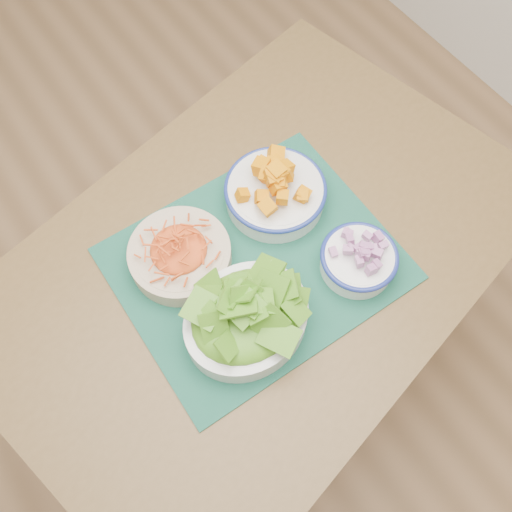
{
  "coord_description": "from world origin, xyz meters",
  "views": [
    {
      "loc": [
        0.04,
        -0.54,
        1.74
      ],
      "look_at": [
        0.31,
        -0.15,
        0.78
      ],
      "focal_mm": 40.0,
      "sensor_mm": 36.0,
      "label": 1
    }
  ],
  "objects_px": {
    "placemat": "(256,263)",
    "lettuce_bowl": "(246,316)",
    "squash_bowl": "(275,189)",
    "onion_bowl": "(359,258)",
    "carrot_bowl": "(179,253)",
    "table": "(260,277)"
  },
  "relations": [
    {
      "from": "table",
      "to": "onion_bowl",
      "type": "relative_size",
      "value": 7.0
    },
    {
      "from": "onion_bowl",
      "to": "carrot_bowl",
      "type": "bearing_deg",
      "value": 142.84
    },
    {
      "from": "lettuce_bowl",
      "to": "carrot_bowl",
      "type": "bearing_deg",
      "value": 93.49
    },
    {
      "from": "squash_bowl",
      "to": "lettuce_bowl",
      "type": "xyz_separation_m",
      "value": [
        -0.2,
        -0.19,
        0.01
      ]
    },
    {
      "from": "placemat",
      "to": "carrot_bowl",
      "type": "height_order",
      "value": "carrot_bowl"
    },
    {
      "from": "onion_bowl",
      "to": "table",
      "type": "bearing_deg",
      "value": 135.58
    },
    {
      "from": "lettuce_bowl",
      "to": "onion_bowl",
      "type": "xyz_separation_m",
      "value": [
        0.24,
        -0.02,
        -0.02
      ]
    },
    {
      "from": "placemat",
      "to": "squash_bowl",
      "type": "xyz_separation_m",
      "value": [
        0.11,
        0.09,
        0.05
      ]
    },
    {
      "from": "lettuce_bowl",
      "to": "onion_bowl",
      "type": "bearing_deg",
      "value": -10.55
    },
    {
      "from": "squash_bowl",
      "to": "onion_bowl",
      "type": "height_order",
      "value": "squash_bowl"
    },
    {
      "from": "table",
      "to": "onion_bowl",
      "type": "distance_m",
      "value": 0.24
    },
    {
      "from": "placemat",
      "to": "lettuce_bowl",
      "type": "xyz_separation_m",
      "value": [
        -0.09,
        -0.09,
        0.05
      ]
    },
    {
      "from": "placemat",
      "to": "carrot_bowl",
      "type": "distance_m",
      "value": 0.15
    },
    {
      "from": "placemat",
      "to": "lettuce_bowl",
      "type": "relative_size",
      "value": 2.03
    },
    {
      "from": "table",
      "to": "carrot_bowl",
      "type": "bearing_deg",
      "value": 139.19
    },
    {
      "from": "table",
      "to": "squash_bowl",
      "type": "height_order",
      "value": "squash_bowl"
    },
    {
      "from": "placemat",
      "to": "carrot_bowl",
      "type": "bearing_deg",
      "value": 144.02
    },
    {
      "from": "onion_bowl",
      "to": "placemat",
      "type": "bearing_deg",
      "value": 142.69
    },
    {
      "from": "table",
      "to": "placemat",
      "type": "distance_m",
      "value": 0.11
    },
    {
      "from": "table",
      "to": "placemat",
      "type": "bearing_deg",
      "value": -159.3
    },
    {
      "from": "table",
      "to": "carrot_bowl",
      "type": "relative_size",
      "value": 5.2
    },
    {
      "from": "table",
      "to": "squash_bowl",
      "type": "distance_m",
      "value": 0.2
    }
  ]
}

